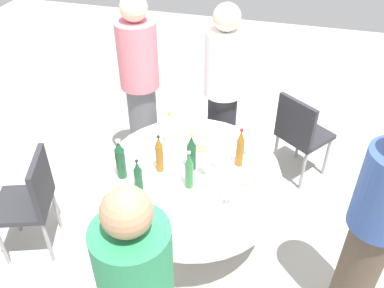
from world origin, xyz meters
name	(u,v)px	position (x,y,z in m)	size (l,w,h in m)	color
ground_plane	(192,235)	(0.00, 0.00, 0.00)	(10.00, 10.00, 0.00)	#B7B2A8
dining_table	(192,182)	(0.00, 0.00, 0.59)	(1.30, 1.30, 0.74)	white
bottle_dark_green_inner	(192,153)	(0.00, -0.01, 0.88)	(0.07, 0.07, 0.29)	#194728
bottle_dark_green_outer	(138,177)	(-0.27, -0.34, 0.87)	(0.06, 0.06, 0.27)	#194728
bottle_dark_green_front	(120,160)	(-0.45, -0.22, 0.89)	(0.07, 0.07, 0.31)	#194728
bottle_green_right	(189,171)	(0.03, -0.20, 0.88)	(0.06, 0.06, 0.30)	#2D6B38
bottle_amber_north	(240,149)	(0.32, 0.12, 0.89)	(0.06, 0.06, 0.31)	#8C5619
bottle_amber_left	(159,155)	(-0.21, -0.09, 0.88)	(0.06, 0.06, 0.30)	#8C5619
bottle_clear_mid	(170,129)	(-0.24, 0.23, 0.87)	(0.07, 0.07, 0.28)	silver
wine_glass_right	(227,192)	(0.31, -0.29, 0.84)	(0.07, 0.07, 0.14)	white
wine_glass_north	(246,143)	(0.35, 0.25, 0.84)	(0.07, 0.07, 0.14)	white
wine_glass_left	(205,163)	(0.11, -0.05, 0.84)	(0.07, 0.07, 0.14)	white
wine_glass_mid	(219,158)	(0.19, 0.02, 0.85)	(0.06, 0.06, 0.15)	white
plate_rear	(201,149)	(0.02, 0.20, 0.75)	(0.23, 0.23, 0.04)	white
plate_near	(246,183)	(0.40, -0.08, 0.75)	(0.23, 0.23, 0.04)	white
plate_west	(143,145)	(-0.43, 0.15, 0.75)	(0.23, 0.23, 0.02)	white
knife_outer	(160,203)	(-0.11, -0.41, 0.74)	(0.18, 0.02, 0.01)	silver
person_inner	(375,227)	(1.20, -0.35, 0.83)	(0.34, 0.34, 1.59)	#4C3F33
person_front	(223,92)	(0.04, 0.89, 0.87)	(0.34, 0.34, 1.64)	#26262B
person_right	(140,86)	(-0.67, 0.75, 0.90)	(0.34, 0.34, 1.70)	slate
chair_left	(31,198)	(-1.12, -0.40, 0.52)	(0.51, 0.51, 0.87)	#2D2D33
chair_mid	(300,131)	(0.75, 0.98, 0.52)	(0.56, 0.56, 0.87)	#2D2D33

